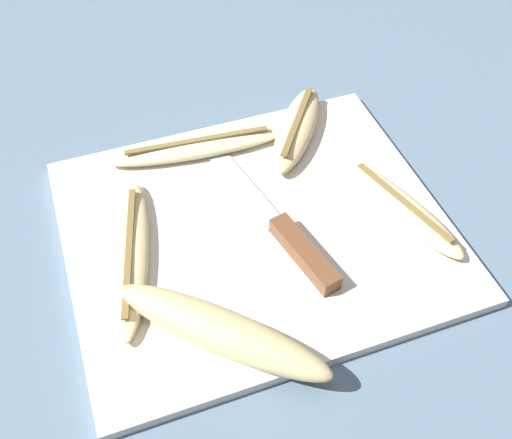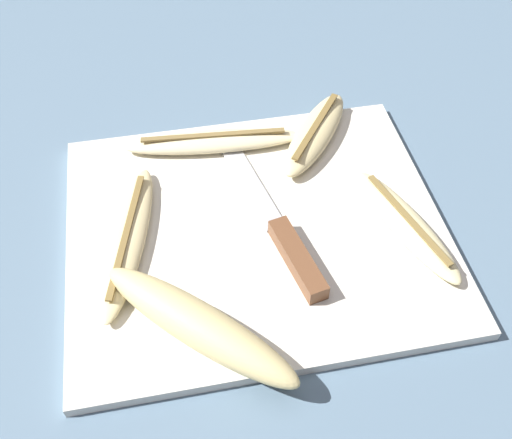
{
  "view_description": "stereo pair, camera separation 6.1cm",
  "coord_description": "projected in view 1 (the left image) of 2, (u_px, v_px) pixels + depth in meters",
  "views": [
    {
      "loc": [
        -0.13,
        -0.38,
        0.49
      ],
      "look_at": [
        0.0,
        0.0,
        0.02
      ],
      "focal_mm": 42.0,
      "sensor_mm": 36.0,
      "label": 1
    },
    {
      "loc": [
        -0.08,
        -0.39,
        0.49
      ],
      "look_at": [
        0.0,
        0.0,
        0.02
      ],
      "focal_mm": 42.0,
      "sensor_mm": 36.0,
      "label": 2
    }
  ],
  "objects": [
    {
      "name": "knife",
      "position": [
        291.0,
        238.0,
        0.6
      ],
      "size": [
        0.07,
        0.23,
        0.02
      ],
      "rotation": [
        0.0,
        0.0,
        0.21
      ],
      "color": "brown",
      "rests_on": "cutting_board"
    },
    {
      "name": "banana_mellow_near",
      "position": [
        297.0,
        128.0,
        0.7
      ],
      "size": [
        0.13,
        0.15,
        0.02
      ],
      "rotation": [
        0.0,
        0.0,
        5.65
      ],
      "color": "beige",
      "rests_on": "cutting_board"
    },
    {
      "name": "banana_spotted_left",
      "position": [
        221.0,
        331.0,
        0.52
      ],
      "size": [
        0.18,
        0.18,
        0.03
      ],
      "rotation": [
        0.0,
        0.0,
        0.79
      ],
      "color": "#DBC684",
      "rests_on": "cutting_board"
    },
    {
      "name": "ground_plane",
      "position": [
        256.0,
        233.0,
        0.63
      ],
      "size": [
        4.0,
        4.0,
        0.0
      ],
      "primitive_type": "plane",
      "color": "slate"
    },
    {
      "name": "banana_ripe_center",
      "position": [
        130.0,
        255.0,
        0.59
      ],
      "size": [
        0.08,
        0.2,
        0.02
      ],
      "rotation": [
        0.0,
        0.0,
        6.03
      ],
      "color": "beige",
      "rests_on": "cutting_board"
    },
    {
      "name": "banana_cream_curved",
      "position": [
        198.0,
        147.0,
        0.69
      ],
      "size": [
        0.21,
        0.05,
        0.02
      ],
      "rotation": [
        0.0,
        0.0,
        1.49
      ],
      "color": "beige",
      "rests_on": "cutting_board"
    },
    {
      "name": "banana_soft_right",
      "position": [
        402.0,
        207.0,
        0.62
      ],
      "size": [
        0.08,
        0.17,
        0.02
      ],
      "rotation": [
        0.0,
        0.0,
        0.29
      ],
      "color": "beige",
      "rests_on": "cutting_board"
    },
    {
      "name": "cutting_board",
      "position": [
        256.0,
        229.0,
        0.62
      ],
      "size": [
        0.39,
        0.33,
        0.01
      ],
      "color": "silver",
      "rests_on": "ground_plane"
    }
  ]
}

